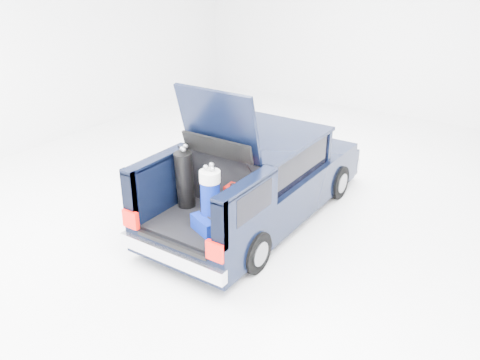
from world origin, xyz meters
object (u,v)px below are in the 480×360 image
Objects in this scene: blue_golf_bag at (210,199)px; blue_duffel at (208,224)px; red_suitcase at (238,205)px; black_golf_bag at (185,179)px; car at (260,179)px.

blue_duffel is (0.03, -0.12, -0.33)m from blue_golf_bag.
black_golf_bag reaches higher than red_suitcase.
blue_golf_bag is at bearing 126.80° from blue_duffel.
car is 4.77× the size of blue_golf_bag.
car is at bearing 97.02° from blue_golf_bag.
car is 1.47m from black_golf_bag.
blue_golf_bag is (0.20, -1.64, 0.37)m from car.
car is 1.40m from red_suitcase.
black_golf_bag is 1.01× the size of blue_golf_bag.
blue_golf_bag is (-0.23, -0.33, 0.16)m from red_suitcase.
blue_duffel is at bearing -32.86° from black_golf_bag.
black_golf_bag is (-0.93, -0.03, 0.17)m from red_suitcase.
red_suitcase is (0.43, -1.31, 0.20)m from car.
car is at bearing 66.14° from black_golf_bag.
blue_duffel is (0.23, -1.75, 0.04)m from car.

